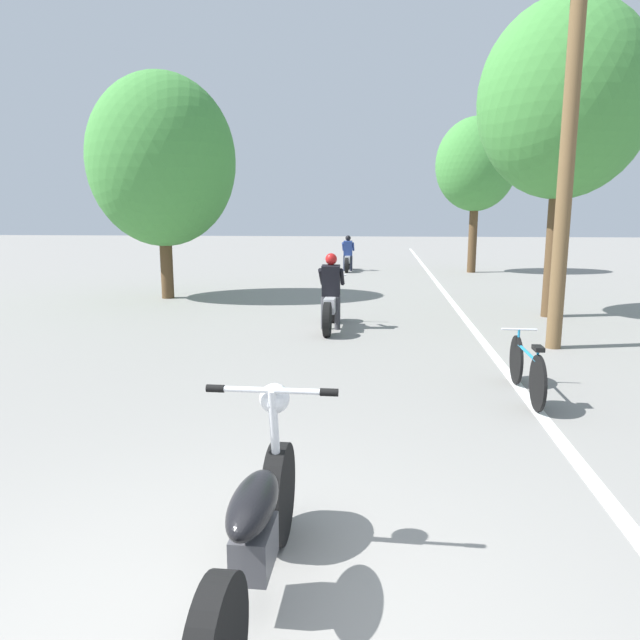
# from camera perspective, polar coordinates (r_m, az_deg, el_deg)

# --- Properties ---
(lane_stripe_edge) EXTENTS (0.14, 48.00, 0.01)m
(lane_stripe_edge) POSITION_cam_1_polar(r_m,az_deg,el_deg) (14.99, 12.98, 1.89)
(lane_stripe_edge) COLOR white
(lane_stripe_edge) RESTS_ON ground
(utility_pole) EXTENTS (1.10, 0.24, 6.15)m
(utility_pole) POSITION_cam_1_polar(r_m,az_deg,el_deg) (9.98, 23.53, 15.41)
(utility_pole) COLOR brown
(utility_pole) RESTS_ON ground
(roadside_tree_right_near) EXTENTS (3.45, 3.10, 6.44)m
(roadside_tree_right_near) POSITION_cam_1_polar(r_m,az_deg,el_deg) (13.32, 23.22, 19.50)
(roadside_tree_right_near) COLOR #513A23
(roadside_tree_right_near) RESTS_ON ground
(roadside_tree_right_far) EXTENTS (3.01, 2.71, 5.79)m
(roadside_tree_right_far) POSITION_cam_1_polar(r_m,az_deg,el_deg) (22.87, 15.35, 14.72)
(roadside_tree_right_far) COLOR #513A23
(roadside_tree_right_far) RESTS_ON ground
(roadside_tree_left) EXTENTS (3.77, 3.39, 5.70)m
(roadside_tree_left) POSITION_cam_1_polar(r_m,az_deg,el_deg) (15.58, -15.55, 15.07)
(roadside_tree_left) COLOR #513A23
(roadside_tree_left) RESTS_ON ground
(motorcycle_foreground) EXTENTS (0.81, 2.09, 1.12)m
(motorcycle_foreground) POSITION_cam_1_polar(r_m,az_deg,el_deg) (3.32, -6.44, -20.44)
(motorcycle_foreground) COLOR black
(motorcycle_foreground) RESTS_ON ground
(motorcycle_rider_lead) EXTENTS (0.50, 2.08, 1.45)m
(motorcycle_rider_lead) POSITION_cam_1_polar(r_m,az_deg,el_deg) (10.89, 1.10, 1.92)
(motorcycle_rider_lead) COLOR black
(motorcycle_rider_lead) RESTS_ON ground
(motorcycle_rider_far) EXTENTS (0.50, 1.96, 1.40)m
(motorcycle_rider_far) POSITION_cam_1_polar(r_m,az_deg,el_deg) (22.69, 2.81, 6.25)
(motorcycle_rider_far) COLOR black
(motorcycle_rider_far) RESTS_ON ground
(bicycle_parked) EXTENTS (0.44, 1.69, 0.74)m
(bicycle_parked) POSITION_cam_1_polar(r_m,az_deg,el_deg) (7.26, 19.95, -4.58)
(bicycle_parked) COLOR black
(bicycle_parked) RESTS_ON ground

